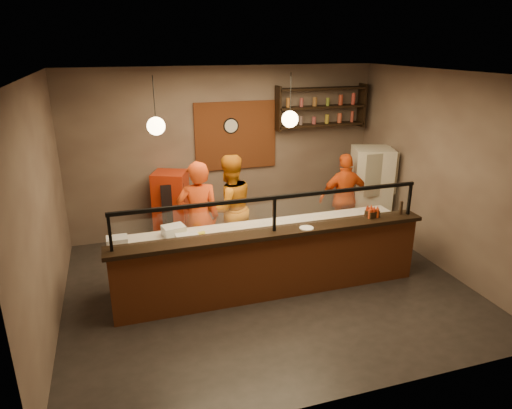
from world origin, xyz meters
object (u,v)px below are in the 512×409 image
object	(u,v)px
red_cooler	(172,208)
pepper_mill	(401,208)
cook_right	(345,198)
pizza_dough	(327,220)
condiment_caddy	(372,214)
cook_left	(199,218)
cook_mid	(229,208)
fridge	(370,192)
wall_clock	(231,126)

from	to	relation	value
red_cooler	pepper_mill	xyz separation A→B (m)	(3.26, -2.42, 0.48)
cook_right	pizza_dough	bearing A→B (deg)	56.62
red_cooler	condiment_caddy	world-z (taller)	red_cooler
cook_left	cook_right	world-z (taller)	cook_left
cook_right	red_cooler	xyz separation A→B (m)	(-3.12, 0.88, -0.16)
cook_left	pepper_mill	bearing A→B (deg)	162.74
red_cooler	cook_left	bearing A→B (deg)	-56.47
cook_mid	pizza_dough	world-z (taller)	cook_mid
cook_left	pizza_dough	bearing A→B (deg)	165.53
cook_left	fridge	distance (m)	3.54
wall_clock	fridge	xyz separation A→B (m)	(2.50, -1.04, -1.24)
fridge	pepper_mill	xyz separation A→B (m)	(-0.49, -1.70, 0.31)
wall_clock	pepper_mill	size ratio (longest dim) A/B	1.42
cook_left	cook_right	xyz separation A→B (m)	(2.86, 0.46, -0.10)
pizza_dough	fridge	bearing A→B (deg)	38.78
wall_clock	condiment_caddy	distance (m)	3.25
red_cooler	condiment_caddy	distance (m)	3.68
cook_left	fridge	world-z (taller)	cook_left
cook_mid	pepper_mill	distance (m)	2.79
cook_left	fridge	size ratio (longest dim) A/B	1.09
cook_right	pizza_dough	world-z (taller)	cook_right
cook_mid	fridge	xyz separation A→B (m)	(2.89, 0.29, -0.07)
cook_mid	pizza_dough	xyz separation A→B (m)	(1.38, -0.92, -0.03)
wall_clock	cook_right	distance (m)	2.55
fridge	condiment_caddy	bearing A→B (deg)	-102.55
wall_clock	cook_mid	bearing A→B (deg)	-106.50
fridge	red_cooler	bearing A→B (deg)	-173.02
wall_clock	cook_right	bearing A→B (deg)	-32.45
fridge	red_cooler	size ratio (longest dim) A/B	1.25
wall_clock	pizza_dough	bearing A→B (deg)	-66.42
cook_left	cook_right	distance (m)	2.89
cook_left	red_cooler	world-z (taller)	cook_left
cook_left	cook_right	size ratio (longest dim) A/B	1.11
pizza_dough	condiment_caddy	distance (m)	0.73
wall_clock	red_cooler	xyz separation A→B (m)	(-1.25, -0.31, -1.41)
fridge	pizza_dough	xyz separation A→B (m)	(-1.52, -1.22, 0.05)
cook_mid	pizza_dough	size ratio (longest dim) A/B	4.16
cook_left	pepper_mill	world-z (taller)	cook_left
cook_left	condiment_caddy	size ratio (longest dim) A/B	10.23
cook_mid	cook_right	distance (m)	2.27
pizza_dough	cook_mid	bearing A→B (deg)	146.11
cook_mid	fridge	size ratio (longest dim) A/B	1.09
cook_left	red_cooler	xyz separation A→B (m)	(-0.26, 1.34, -0.26)
cook_left	pizza_dough	xyz separation A→B (m)	(1.97, -0.61, -0.04)
pizza_dough	cook_right	bearing A→B (deg)	50.11
red_cooler	pizza_dough	xyz separation A→B (m)	(2.23, -1.94, 0.22)
cook_mid	condiment_caddy	size ratio (longest dim) A/B	10.14
wall_clock	pizza_dough	distance (m)	2.73
red_cooler	condiment_caddy	size ratio (longest dim) A/B	7.46
cook_mid	cook_right	xyz separation A→B (m)	(2.27, 0.14, -0.09)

